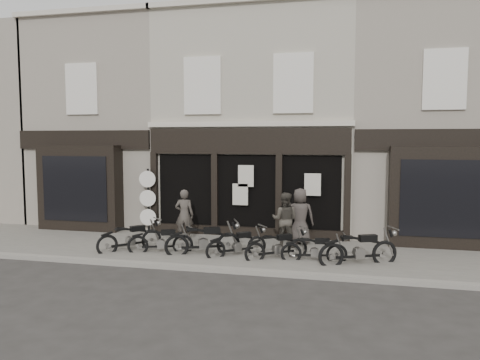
% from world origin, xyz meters
% --- Properties ---
extents(ground_plane, '(90.00, 90.00, 0.00)m').
position_xyz_m(ground_plane, '(0.00, 0.00, 0.00)').
color(ground_plane, '#2D2B28').
rests_on(ground_plane, ground).
extents(pavement, '(30.00, 4.20, 0.12)m').
position_xyz_m(pavement, '(0.00, 0.90, 0.06)').
color(pavement, '#615C55').
rests_on(pavement, ground_plane).
extents(kerb, '(30.00, 0.25, 0.13)m').
position_xyz_m(kerb, '(0.00, -1.25, 0.07)').
color(kerb, gray).
rests_on(kerb, ground_plane).
extents(central_building, '(7.30, 6.22, 8.34)m').
position_xyz_m(central_building, '(0.00, 5.95, 4.08)').
color(central_building, '#A49D8C').
rests_on(central_building, ground).
extents(neighbour_left, '(5.60, 6.73, 8.34)m').
position_xyz_m(neighbour_left, '(-6.35, 5.90, 4.04)').
color(neighbour_left, gray).
rests_on(neighbour_left, ground).
extents(neighbour_right, '(5.60, 6.73, 8.34)m').
position_xyz_m(neighbour_right, '(6.35, 5.90, 4.04)').
color(neighbour_right, gray).
rests_on(neighbour_right, ground).
extents(motorcycle_0, '(1.60, 1.72, 1.01)m').
position_xyz_m(motorcycle_0, '(-3.07, 0.13, 0.40)').
color(motorcycle_0, black).
rests_on(motorcycle_0, ground).
extents(motorcycle_1, '(1.91, 0.91, 0.95)m').
position_xyz_m(motorcycle_1, '(-2.03, 0.06, 0.38)').
color(motorcycle_1, black).
rests_on(motorcycle_1, ground).
extents(motorcycle_2, '(2.13, 1.21, 1.09)m').
position_xyz_m(motorcycle_2, '(-0.71, 0.15, 0.43)').
color(motorcycle_2, black).
rests_on(motorcycle_2, ground).
extents(motorcycle_3, '(1.65, 1.41, 0.94)m').
position_xyz_m(motorcycle_3, '(0.31, 0.21, 0.37)').
color(motorcycle_3, black).
rests_on(motorcycle_3, ground).
extents(motorcycle_4, '(1.74, 1.32, 0.95)m').
position_xyz_m(motorcycle_4, '(1.52, 0.14, 0.38)').
color(motorcycle_4, black).
rests_on(motorcycle_4, ground).
extents(motorcycle_5, '(1.87, 0.56, 0.90)m').
position_xyz_m(motorcycle_5, '(2.59, 0.11, 0.36)').
color(motorcycle_5, black).
rests_on(motorcycle_5, ground).
extents(motorcycle_6, '(2.15, 1.23, 1.10)m').
position_xyz_m(motorcycle_6, '(3.80, 0.03, 0.44)').
color(motorcycle_6, black).
rests_on(motorcycle_6, ground).
extents(man_left, '(0.68, 0.49, 1.73)m').
position_xyz_m(man_left, '(-1.89, 1.75, 0.98)').
color(man_left, '#433D37').
rests_on(man_left, pavement).
extents(man_centre, '(0.87, 0.69, 1.73)m').
position_xyz_m(man_centre, '(1.53, 1.61, 0.98)').
color(man_centre, '#3D3932').
rests_on(man_centre, pavement).
extents(man_right, '(0.96, 0.69, 1.82)m').
position_xyz_m(man_right, '(1.96, 2.10, 1.03)').
color(man_right, '#3E3834').
rests_on(man_right, pavement).
extents(advert_sign_post, '(0.60, 0.39, 2.46)m').
position_xyz_m(advert_sign_post, '(-3.60, 2.63, 1.20)').
color(advert_sign_post, black).
rests_on(advert_sign_post, ground).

